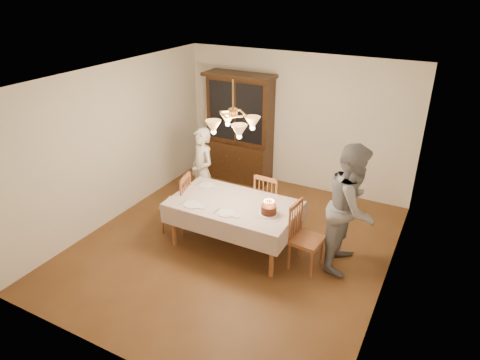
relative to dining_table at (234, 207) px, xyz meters
The scene contains 14 objects.
ground 0.68m from the dining_table, ahead, with size 5.00×5.00×0.00m, color #533017.
room_shell 0.90m from the dining_table, ahead, with size 5.00×5.00×5.00m.
dining_table is the anchor object (origin of this frame).
china_hutch 2.53m from the dining_table, 115.88° to the left, with size 1.38×0.54×2.16m.
chair_far_side 0.82m from the dining_table, 70.39° to the left, with size 0.45×0.43×1.00m.
chair_left_end 1.08m from the dining_table, behind, with size 0.51×0.52×1.00m.
chair_right_end 1.17m from the dining_table, ahead, with size 0.46×0.47×1.00m.
elderly_woman 1.24m from the dining_table, 144.55° to the left, with size 0.56×0.37×1.54m, color beige.
adult_in_grey 1.71m from the dining_table, 12.84° to the left, with size 0.90×0.70×1.85m, color slate.
birthday_cake 0.62m from the dining_table, ahead, with size 0.30×0.30×0.22m.
place_setting_near_left 0.61m from the dining_table, 144.86° to the right, with size 0.40×0.25×0.02m.
place_setting_near_right 0.35m from the dining_table, 77.17° to the right, with size 0.39×0.24×0.02m.
place_setting_far_left 0.72m from the dining_table, 154.96° to the left, with size 0.38×0.23×0.02m.
chandelier 1.29m from the dining_table, 155.46° to the right, with size 0.62×0.62×0.73m.
Camera 1 is at (2.70, -4.91, 3.81)m, focal length 32.00 mm.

